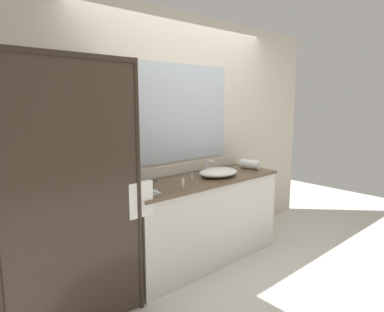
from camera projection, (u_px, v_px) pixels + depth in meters
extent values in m
plane|color=silver|center=(202.00, 260.00, 3.57)|extent=(8.00, 8.00, 0.00)
cube|color=beige|center=(181.00, 137.00, 3.61)|extent=(4.40, 0.05, 2.60)
cube|color=beige|center=(183.00, 169.00, 3.65)|extent=(1.80, 0.01, 0.11)
cube|color=silver|center=(183.00, 113.00, 3.55)|extent=(1.27, 0.01, 1.03)
cube|color=silver|center=(202.00, 221.00, 3.51)|extent=(1.80, 0.56, 0.87)
cube|color=brown|center=(203.00, 180.00, 3.43)|extent=(1.80, 0.58, 0.03)
cylinder|color=#2D2319|center=(139.00, 190.00, 2.59)|extent=(0.04, 0.04, 2.00)
cube|color=#2D2319|center=(67.00, 54.00, 2.10)|extent=(1.00, 0.04, 0.04)
cube|color=#382B21|center=(76.00, 203.00, 2.26)|extent=(0.96, 0.01, 1.96)
cube|color=#382B21|center=(120.00, 183.00, 2.80)|extent=(0.01, 0.57, 1.96)
cylinder|color=#2D2319|center=(140.00, 184.00, 2.60)|extent=(0.32, 0.02, 0.02)
cube|color=white|center=(140.00, 200.00, 2.62)|extent=(0.22, 0.04, 0.29)
ellipsoid|color=white|center=(218.00, 172.00, 3.51)|extent=(0.46, 0.35, 0.09)
cube|color=silver|center=(207.00, 173.00, 3.65)|extent=(0.17, 0.04, 0.02)
cylinder|color=silver|center=(207.00, 166.00, 3.64)|extent=(0.02, 0.02, 0.13)
cylinder|color=silver|center=(210.00, 161.00, 3.59)|extent=(0.02, 0.11, 0.02)
cylinder|color=silver|center=(203.00, 171.00, 3.61)|extent=(0.02, 0.02, 0.04)
cylinder|color=silver|center=(210.00, 169.00, 3.69)|extent=(0.02, 0.02, 0.04)
cube|color=silver|center=(154.00, 193.00, 2.84)|extent=(0.10, 0.07, 0.01)
ellipsoid|color=silver|center=(154.00, 191.00, 2.84)|extent=(0.07, 0.04, 0.02)
cylinder|color=silver|center=(183.00, 184.00, 3.03)|extent=(0.03, 0.03, 0.08)
cylinder|color=#B7B2A8|center=(183.00, 179.00, 3.02)|extent=(0.03, 0.03, 0.01)
cylinder|color=silver|center=(192.00, 177.00, 3.32)|extent=(0.03, 0.03, 0.07)
cylinder|color=#9E895B|center=(192.00, 173.00, 3.32)|extent=(0.02, 0.02, 0.01)
cylinder|color=white|center=(250.00, 164.00, 3.90)|extent=(0.15, 0.24, 0.11)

